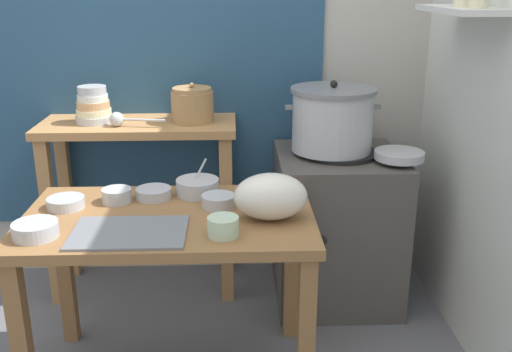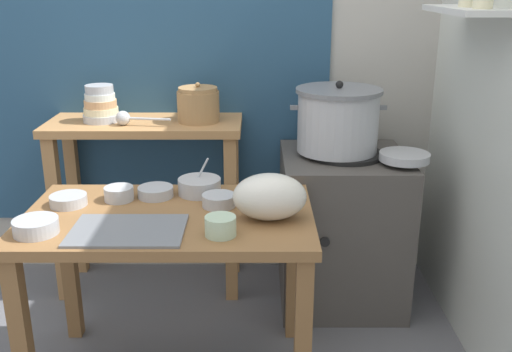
{
  "view_description": "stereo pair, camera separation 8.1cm",
  "coord_description": "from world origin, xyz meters",
  "px_view_note": "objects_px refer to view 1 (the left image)",
  "views": [
    {
      "loc": [
        0.34,
        -1.99,
        1.56
      ],
      "look_at": [
        0.42,
        0.22,
        0.82
      ],
      "focal_mm": 40.94,
      "sensor_mm": 36.0,
      "label": 1
    },
    {
      "loc": [
        0.42,
        -1.99,
        1.56
      ],
      "look_at": [
        0.42,
        0.22,
        0.82
      ],
      "focal_mm": 40.94,
      "sensor_mm": 36.0,
      "label": 2
    }
  ],
  "objects_px": {
    "clay_pot": "(192,105)",
    "serving_tray": "(129,232)",
    "stove_block": "(336,226)",
    "prep_bowl_6": "(218,200)",
    "steamer_pot": "(332,119)",
    "prep_bowl_0": "(198,186)",
    "back_shelf_table": "(141,165)",
    "plastic_bag": "(271,197)",
    "bowl_stack_enamel": "(93,107)",
    "wide_pan": "(399,155)",
    "ladle": "(119,119)",
    "prep_bowl_3": "(117,195)",
    "prep_bowl_5": "(223,226)",
    "prep_bowl_2": "(35,229)",
    "prep_bowl_4": "(154,193)",
    "prep_table": "(170,241)",
    "prep_bowl_1": "(66,202)"
  },
  "relations": [
    {
      "from": "prep_bowl_0",
      "to": "prep_bowl_3",
      "type": "xyz_separation_m",
      "value": [
        -0.32,
        -0.08,
        -0.0
      ]
    },
    {
      "from": "plastic_bag",
      "to": "wide_pan",
      "type": "height_order",
      "value": "plastic_bag"
    },
    {
      "from": "back_shelf_table",
      "to": "serving_tray",
      "type": "height_order",
      "value": "back_shelf_table"
    },
    {
      "from": "ladle",
      "to": "prep_bowl_3",
      "type": "relative_size",
      "value": 2.29
    },
    {
      "from": "back_shelf_table",
      "to": "serving_tray",
      "type": "bearing_deg",
      "value": -83.79
    },
    {
      "from": "steamer_pot",
      "to": "ladle",
      "type": "height_order",
      "value": "steamer_pot"
    },
    {
      "from": "plastic_bag",
      "to": "prep_bowl_0",
      "type": "bearing_deg",
      "value": 136.42
    },
    {
      "from": "steamer_pot",
      "to": "prep_bowl_3",
      "type": "distance_m",
      "value": 1.09
    },
    {
      "from": "ladle",
      "to": "wide_pan",
      "type": "relative_size",
      "value": 1.18
    },
    {
      "from": "stove_block",
      "to": "back_shelf_table",
      "type": "bearing_deg",
      "value": 172.46
    },
    {
      "from": "clay_pot",
      "to": "serving_tray",
      "type": "bearing_deg",
      "value": -100.29
    },
    {
      "from": "bowl_stack_enamel",
      "to": "serving_tray",
      "type": "xyz_separation_m",
      "value": [
        0.31,
        -0.93,
        -0.26
      ]
    },
    {
      "from": "plastic_bag",
      "to": "clay_pot",
      "type": "bearing_deg",
      "value": 112.29
    },
    {
      "from": "wide_pan",
      "to": "prep_bowl_6",
      "type": "xyz_separation_m",
      "value": [
        -0.82,
        -0.41,
        -0.05
      ]
    },
    {
      "from": "prep_bowl_2",
      "to": "prep_bowl_3",
      "type": "relative_size",
      "value": 1.33
    },
    {
      "from": "prep_table",
      "to": "prep_bowl_3",
      "type": "xyz_separation_m",
      "value": [
        -0.22,
        0.14,
        0.14
      ]
    },
    {
      "from": "steamer_pot",
      "to": "prep_bowl_3",
      "type": "height_order",
      "value": "steamer_pot"
    },
    {
      "from": "bowl_stack_enamel",
      "to": "prep_bowl_3",
      "type": "height_order",
      "value": "bowl_stack_enamel"
    },
    {
      "from": "stove_block",
      "to": "prep_bowl_6",
      "type": "xyz_separation_m",
      "value": [
        -0.57,
        -0.55,
        0.36
      ]
    },
    {
      "from": "clay_pot",
      "to": "wide_pan",
      "type": "bearing_deg",
      "value": -15.82
    },
    {
      "from": "serving_tray",
      "to": "prep_bowl_5",
      "type": "distance_m",
      "value": 0.33
    },
    {
      "from": "prep_bowl_0",
      "to": "prep_bowl_4",
      "type": "height_order",
      "value": "prep_bowl_0"
    },
    {
      "from": "ladle",
      "to": "bowl_stack_enamel",
      "type": "bearing_deg",
      "value": 148.38
    },
    {
      "from": "prep_bowl_6",
      "to": "clay_pot",
      "type": "bearing_deg",
      "value": 101.34
    },
    {
      "from": "ladle",
      "to": "prep_bowl_5",
      "type": "xyz_separation_m",
      "value": [
        0.51,
        -0.88,
        -0.18
      ]
    },
    {
      "from": "prep_bowl_0",
      "to": "prep_bowl_6",
      "type": "height_order",
      "value": "prep_bowl_0"
    },
    {
      "from": "prep_table",
      "to": "wide_pan",
      "type": "bearing_deg",
      "value": 25.84
    },
    {
      "from": "steamer_pot",
      "to": "prep_bowl_4",
      "type": "bearing_deg",
      "value": -149.48
    },
    {
      "from": "bowl_stack_enamel",
      "to": "plastic_bag",
      "type": "relative_size",
      "value": 0.66
    },
    {
      "from": "prep_bowl_1",
      "to": "prep_bowl_2",
      "type": "distance_m",
      "value": 0.27
    },
    {
      "from": "stove_block",
      "to": "wide_pan",
      "type": "xyz_separation_m",
      "value": [
        0.25,
        -0.14,
        0.41
      ]
    },
    {
      "from": "wide_pan",
      "to": "prep_bowl_1",
      "type": "relative_size",
      "value": 1.59
    },
    {
      "from": "plastic_bag",
      "to": "prep_bowl_4",
      "type": "xyz_separation_m",
      "value": [
        -0.46,
        0.23,
        -0.06
      ]
    },
    {
      "from": "bowl_stack_enamel",
      "to": "wide_pan",
      "type": "distance_m",
      "value": 1.48
    },
    {
      "from": "prep_bowl_5",
      "to": "stove_block",
      "type": "bearing_deg",
      "value": 56.42
    },
    {
      "from": "steamer_pot",
      "to": "prep_bowl_0",
      "type": "distance_m",
      "value": 0.78
    },
    {
      "from": "bowl_stack_enamel",
      "to": "wide_pan",
      "type": "bearing_deg",
      "value": -10.7
    },
    {
      "from": "back_shelf_table",
      "to": "prep_bowl_0",
      "type": "relative_size",
      "value": 5.42
    },
    {
      "from": "bowl_stack_enamel",
      "to": "back_shelf_table",
      "type": "bearing_deg",
      "value": 0.06
    },
    {
      "from": "prep_bowl_3",
      "to": "prep_bowl_0",
      "type": "bearing_deg",
      "value": 13.57
    },
    {
      "from": "prep_bowl_3",
      "to": "prep_table",
      "type": "bearing_deg",
      "value": -33.16
    },
    {
      "from": "steamer_pot",
      "to": "plastic_bag",
      "type": "xyz_separation_m",
      "value": [
        -0.34,
        -0.7,
        -0.13
      ]
    },
    {
      "from": "prep_table",
      "to": "serving_tray",
      "type": "relative_size",
      "value": 2.75
    },
    {
      "from": "prep_bowl_0",
      "to": "prep_bowl_3",
      "type": "relative_size",
      "value": 1.51
    },
    {
      "from": "steamer_pot",
      "to": "serving_tray",
      "type": "relative_size",
      "value": 1.14
    },
    {
      "from": "stove_block",
      "to": "prep_bowl_2",
      "type": "relative_size",
      "value": 4.99
    },
    {
      "from": "clay_pot",
      "to": "prep_bowl_3",
      "type": "height_order",
      "value": "clay_pot"
    },
    {
      "from": "steamer_pot",
      "to": "prep_bowl_0",
      "type": "relative_size",
      "value": 2.57
    },
    {
      "from": "back_shelf_table",
      "to": "plastic_bag",
      "type": "distance_m",
      "value": 1.02
    },
    {
      "from": "prep_bowl_5",
      "to": "prep_bowl_6",
      "type": "height_order",
      "value": "prep_bowl_5"
    }
  ]
}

